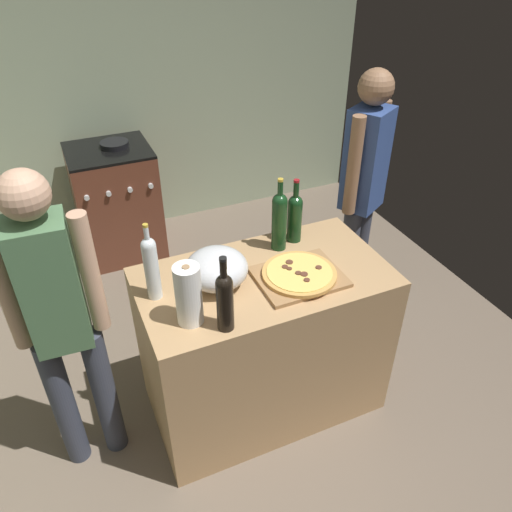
{
  "coord_description": "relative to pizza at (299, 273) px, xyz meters",
  "views": [
    {
      "loc": [
        -0.56,
        -0.93,
        2.34
      ],
      "look_at": [
        0.24,
        0.9,
        0.94
      ],
      "focal_mm": 35.1,
      "sensor_mm": 36.0,
      "label": 1
    }
  ],
  "objects": [
    {
      "name": "person_in_stripes",
      "position": [
        -1.06,
        0.14,
        -0.0
      ],
      "size": [
        0.39,
        0.21,
        1.59
      ],
      "color": "#383D4C",
      "rests_on": "ground_plane"
    },
    {
      "name": "ground_plane",
      "position": [
        -0.38,
        0.79,
        -0.93
      ],
      "size": [
        4.19,
        3.61,
        0.02
      ],
      "primitive_type": "cube",
      "color": "#6B5B4C"
    },
    {
      "name": "cutting_board",
      "position": [
        -0.0,
        -0.0,
        -0.02
      ],
      "size": [
        0.4,
        0.32,
        0.02
      ],
      "primitive_type": "cube",
      "color": "#9E7247",
      "rests_on": "counter"
    },
    {
      "name": "person_in_red",
      "position": [
        0.74,
        0.59,
        0.03
      ],
      "size": [
        0.36,
        0.29,
        1.64
      ],
      "color": "#383D4C",
      "rests_on": "ground_plane"
    },
    {
      "name": "pizza",
      "position": [
        0.0,
        0.0,
        0.0
      ],
      "size": [
        0.35,
        0.35,
        0.03
      ],
      "color": "tan",
      "rests_on": "cutting_board"
    },
    {
      "name": "wine_bottle_dark",
      "position": [
        0.03,
        0.28,
        0.14
      ],
      "size": [
        0.08,
        0.08,
        0.39
      ],
      "color": "#143819",
      "rests_on": "counter"
    },
    {
      "name": "wine_bottle_clear",
      "position": [
        -0.65,
        0.15,
        0.14
      ],
      "size": [
        0.07,
        0.07,
        0.38
      ],
      "color": "silver",
      "rests_on": "counter"
    },
    {
      "name": "stove",
      "position": [
        -0.56,
        1.94,
        -0.48
      ],
      "size": [
        0.6,
        0.58,
        0.93
      ],
      "color": "brown",
      "rests_on": "ground_plane"
    },
    {
      "name": "wine_bottle_green",
      "position": [
        -0.44,
        -0.17,
        0.12
      ],
      "size": [
        0.07,
        0.07,
        0.36
      ],
      "color": "black",
      "rests_on": "counter"
    },
    {
      "name": "paper_towel_roll",
      "position": [
        -0.56,
        -0.08,
        0.11
      ],
      "size": [
        0.11,
        0.11,
        0.28
      ],
      "color": "white",
      "rests_on": "counter"
    },
    {
      "name": "wine_bottle_amber",
      "position": [
        0.13,
        0.31,
        0.12
      ],
      "size": [
        0.08,
        0.08,
        0.35
      ],
      "color": "#143819",
      "rests_on": "counter"
    },
    {
      "name": "kitchen_wall_rear",
      "position": [
        -0.38,
        2.34,
        0.38
      ],
      "size": [
        4.19,
        0.1,
        2.6
      ],
      "primitive_type": "cube",
      "color": "#99A889",
      "rests_on": "ground_plane"
    },
    {
      "name": "mixing_bowl",
      "position": [
        -0.37,
        0.12,
        0.06
      ],
      "size": [
        0.29,
        0.29,
        0.18
      ],
      "color": "#B2B2B7",
      "rests_on": "counter"
    },
    {
      "name": "counter",
      "position": [
        -0.14,
        0.09,
        -0.48
      ],
      "size": [
        1.21,
        0.66,
        0.89
      ],
      "primitive_type": "cube",
      "color": "tan",
      "rests_on": "ground_plane"
    }
  ]
}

